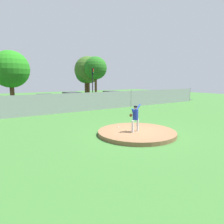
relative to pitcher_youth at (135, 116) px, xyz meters
The scene contains 15 objects.
ground_plane 6.24m from the pitcher_youth, 87.72° to the left, with size 80.00×80.00×0.00m, color #386B2D.
asphalt_strip 14.67m from the pitcher_youth, 89.05° to the left, with size 44.00×7.00×0.01m, color #2B2B2D.
pitchers_mound 1.09m from the pitcher_youth, 26.96° to the left, with size 4.65×4.65×0.23m, color brown.
pitcher_youth is the anchor object (origin of this frame).
baseball 1.65m from the pitcher_youth, 99.88° to the left, with size 0.07×0.07×0.07m, color white.
chainlink_fence 10.13m from the pitcher_youth, 88.62° to the left, with size 38.93×0.07×2.04m.
parked_car_charcoal 14.41m from the pitcher_youth, 81.38° to the left, with size 1.93×4.63×1.77m.
parked_car_teal 14.72m from the pitcher_youth, 93.29° to the left, with size 1.95×4.51×1.60m.
parked_car_burgundy 15.08m from the pitcher_youth, 107.74° to the left, with size 1.96×4.26×1.57m.
parked_car_red 17.12m from the pitcher_youth, 60.57° to the left, with size 2.03×4.31×1.69m.
traffic_light_far 20.13m from the pitcher_youth, 68.24° to the left, with size 0.28×0.46×4.99m.
tree_tall_centre 21.91m from the pitcher_youth, 99.16° to the left, with size 4.91×4.91×7.10m.
tree_broad_left 27.01m from the pitcher_youth, 69.27° to the left, with size 3.73×3.73×6.37m.
tree_slender_far 27.18m from the pitcher_youth, 68.32° to the left, with size 4.94×4.94×7.53m.
tree_leaning_west 24.90m from the pitcher_youth, 65.75° to the left, with size 3.94×3.94×7.26m.
Camera 1 is at (-7.79, -8.85, 3.23)m, focal length 32.26 mm.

